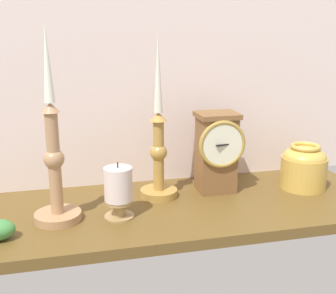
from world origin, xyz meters
The scene contains 7 objects.
ground_plane centered at (0.00, 0.00, -1.20)cm, with size 100.00×36.00×2.40cm, color brown.
back_wall centered at (0.00, 18.50, 32.50)cm, with size 120.00×2.00×65.00cm, color silver.
mantel_clock centered at (12.83, 6.19, 10.43)cm, with size 11.65×9.47×19.86cm.
candlestick_tall_left centered at (-1.89, 5.98, 11.49)cm, with size 8.98×8.98×38.91cm.
candlestick_tall_center centered at (-25.72, -2.36, 12.31)cm, with size 9.90×9.90×41.05cm.
brass_vase_jar centered at (35.21, 3.23, 5.78)cm, with size 11.51×11.51×11.41cm.
pillar_candle_front centered at (-12.84, -3.70, 6.25)cm, with size 6.46×6.46×12.42cm.
Camera 1 is at (-23.35, -91.77, 40.04)cm, focal length 47.05 mm.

